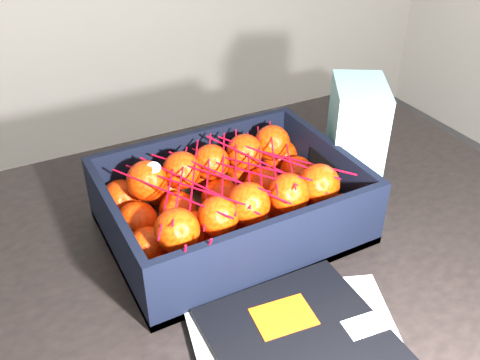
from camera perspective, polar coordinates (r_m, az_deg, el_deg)
name	(u,v)px	position (r m, az deg, el deg)	size (l,w,h in m)	color
table	(213,309)	(0.86, -2.87, -13.58)	(1.22, 0.83, 0.75)	black
produce_crate	(231,211)	(0.83, -0.98, -3.34)	(0.37, 0.28, 0.11)	brown
clementine_heap	(231,198)	(0.82, -0.99, -1.97)	(0.35, 0.26, 0.11)	red
mesh_net	(228,175)	(0.78, -1.26, 0.51)	(0.30, 0.25, 0.09)	red
retail_carton	(355,136)	(0.93, 12.20, 4.61)	(0.08, 0.12, 0.19)	silver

